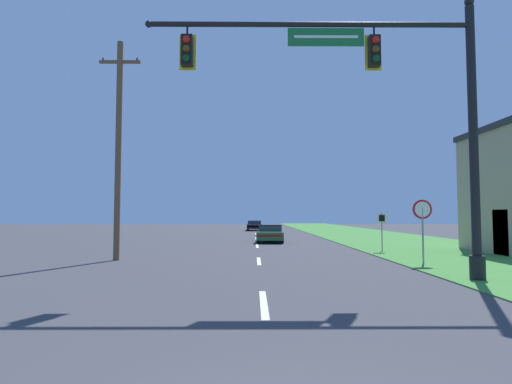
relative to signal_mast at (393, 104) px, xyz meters
name	(u,v)px	position (x,y,z in m)	size (l,w,h in m)	color
grass_verge_right	(384,238)	(6.50, 21.00, -5.28)	(10.00, 110.00, 0.04)	#428438
road_center_line	(257,246)	(-4.00, 13.00, -5.30)	(0.16, 34.80, 0.01)	silver
signal_mast	(393,104)	(0.00, 0.00, 0.00)	(10.15, 0.47, 8.59)	black
car_ahead	(271,233)	(-3.00, 16.97, -4.70)	(2.09, 4.65, 1.19)	black
far_car	(254,226)	(-4.12, 37.61, -4.70)	(1.82, 4.42, 1.19)	black
stop_sign	(422,217)	(2.42, 3.81, -3.44)	(0.76, 0.07, 2.50)	gray
route_sign_post	(382,223)	(2.52, 9.13, -3.77)	(0.55, 0.06, 2.03)	gray
utility_pole_near	(118,146)	(-10.12, 5.42, -0.35)	(1.80, 0.26, 9.59)	brown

